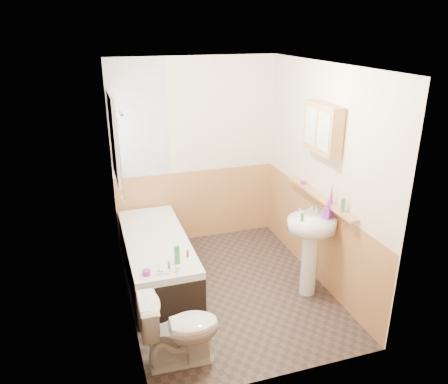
{
  "coord_description": "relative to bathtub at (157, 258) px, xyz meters",
  "views": [
    {
      "loc": [
        -1.35,
        -4.08,
        2.87
      ],
      "look_at": [
        0.0,
        0.15,
        1.15
      ],
      "focal_mm": 35.0,
      "sensor_mm": 36.0,
      "label": 1
    }
  ],
  "objects": [
    {
      "name": "orange_bottle",
      "position": [
        0.25,
        -0.54,
        0.3
      ],
      "size": [
        0.03,
        0.03,
        0.08
      ],
      "primitive_type": "cylinder",
      "rotation": [
        0.0,
        0.0,
        -0.43
      ],
      "color": "maroon",
      "rests_on": "bathtub"
    },
    {
      "name": "wainscot_back",
      "position": [
        0.73,
        0.93,
        0.21
      ],
      "size": [
        2.2,
        0.01,
        1.0
      ],
      "primitive_type": "cube",
      "color": "tan",
      "rests_on": "wall_back"
    },
    {
      "name": "soap_bottle",
      "position": [
        1.72,
        -0.84,
        0.69
      ],
      "size": [
        0.16,
        0.21,
        0.09
      ],
      "primitive_type": "imported",
      "rotation": [
        0.0,
        0.0,
        0.43
      ],
      "color": "purple",
      "rests_on": "sink"
    },
    {
      "name": "sink",
      "position": [
        1.57,
        -0.79,
        0.38
      ],
      "size": [
        0.54,
        0.44,
        1.05
      ],
      "rotation": [
        0.0,
        0.0,
        -0.23
      ],
      "color": "white",
      "rests_on": "floor"
    },
    {
      "name": "shower_riser",
      "position": [
        -0.31,
        0.09,
        1.42
      ],
      "size": [
        0.1,
        0.08,
        1.18
      ],
      "color": "silver",
      "rests_on": "wall_left"
    },
    {
      "name": "green_bottle",
      "position": [
        1.77,
        -0.79,
        0.91
      ],
      "size": [
        0.05,
        0.05,
        0.24
      ],
      "primitive_type": "cone",
      "rotation": [
        0.0,
        0.0,
        0.07
      ],
      "color": "purple",
      "rests_on": "pine_shelf"
    },
    {
      "name": "clear_bottle",
      "position": [
        1.42,
        -0.83,
        0.69
      ],
      "size": [
        0.04,
        0.04,
        0.09
      ],
      "primitive_type": "cylinder",
      "rotation": [
        0.0,
        0.0,
        -0.29
      ],
      "color": "#388447",
      "rests_on": "sink"
    },
    {
      "name": "wall_left",
      "position": [
        -0.38,
        -0.46,
        0.96
      ],
      "size": [
        0.02,
        2.8,
        2.5
      ],
      "primitive_type": "cube",
      "color": "#F4E8CA",
      "rests_on": "ground"
    },
    {
      "name": "toilet",
      "position": [
        -0.03,
        -1.41,
        0.06
      ],
      "size": [
        0.72,
        0.42,
        0.69
      ],
      "primitive_type": "imported",
      "rotation": [
        0.0,
        0.0,
        1.53
      ],
      "color": "white",
      "rests_on": "floor"
    },
    {
      "name": "wainscot_right",
      "position": [
        1.82,
        -0.46,
        0.21
      ],
      "size": [
        0.01,
        2.8,
        1.0
      ],
      "primitive_type": "cube",
      "color": "tan",
      "rests_on": "wall_right"
    },
    {
      "name": "cream_jar",
      "position": [
        -0.22,
        -0.77,
        0.29
      ],
      "size": [
        0.1,
        0.1,
        0.05
      ],
      "primitive_type": "cylinder",
      "rotation": [
        0.0,
        0.0,
        -0.21
      ],
      "color": "purple",
      "rests_on": "bathtub"
    },
    {
      "name": "medicine_cabinet",
      "position": [
        1.74,
        -0.55,
        1.55
      ],
      "size": [
        0.15,
        0.58,
        0.52
      ],
      "color": "tan",
      "rests_on": "wall_right"
    },
    {
      "name": "foam_can",
      "position": [
        1.77,
        -1.02,
        0.86
      ],
      "size": [
        0.05,
        0.05,
        0.15
      ],
      "primitive_type": "cylinder",
      "rotation": [
        0.0,
        0.0,
        -0.23
      ],
      "color": "#388447",
      "rests_on": "pine_shelf"
    },
    {
      "name": "blue_gel",
      "position": [
        0.12,
        -0.64,
        0.37
      ],
      "size": [
        0.06,
        0.04,
        0.2
      ],
      "primitive_type": "cube",
      "rotation": [
        0.0,
        0.0,
        -0.02
      ],
      "color": "#388447",
      "rests_on": "bathtub"
    },
    {
      "name": "wall_back",
      "position": [
        0.73,
        0.95,
        0.96
      ],
      "size": [
        2.2,
        0.02,
        2.5
      ],
      "primitive_type": "cube",
      "color": "#F4E8CA",
      "rests_on": "ground"
    },
    {
      "name": "ceiling",
      "position": [
        0.73,
        -0.46,
        2.21
      ],
      "size": [
        2.8,
        2.8,
        0.0
      ],
      "primitive_type": "plane",
      "rotation": [
        3.14,
        0.0,
        0.0
      ],
      "color": "white",
      "rests_on": "ground"
    },
    {
      "name": "window",
      "position": [
        -0.33,
        0.49,
        1.36
      ],
      "size": [
        0.03,
        0.79,
        0.99
      ],
      "color": "white",
      "rests_on": "wall_left"
    },
    {
      "name": "wainscot_front",
      "position": [
        0.73,
        -1.84,
        0.21
      ],
      "size": [
        2.2,
        0.01,
        1.0
      ],
      "primitive_type": "cube",
      "color": "tan",
      "rests_on": "wall_front"
    },
    {
      "name": "pine_shelf",
      "position": [
        1.77,
        -0.56,
        0.77
      ],
      "size": [
        0.1,
        1.38,
        0.03
      ],
      "primitive_type": "cube",
      "color": "tan",
      "rests_on": "wall_right"
    },
    {
      "name": "wall_front",
      "position": [
        0.73,
        -1.87,
        0.96
      ],
      "size": [
        2.2,
        0.02,
        2.5
      ],
      "primitive_type": "cube",
      "color": "#F4E8CA",
      "rests_on": "ground"
    },
    {
      "name": "wall_right",
      "position": [
        1.84,
        -0.46,
        0.96
      ],
      "size": [
        0.02,
        2.8,
        2.5
      ],
      "primitive_type": "cube",
      "color": "#F4E8CA",
      "rests_on": "ground"
    },
    {
      "name": "tile_cladding_left",
      "position": [
        -0.36,
        -0.46,
        0.96
      ],
      "size": [
        0.01,
        2.8,
        2.5
      ],
      "primitive_type": "cube",
      "color": "white",
      "rests_on": "wall_left"
    },
    {
      "name": "floor",
      "position": [
        0.73,
        -0.46,
        -0.29
      ],
      "size": [
        2.8,
        2.8,
        0.0
      ],
      "primitive_type": "plane",
      "color": "#302521",
      "rests_on": "ground"
    },
    {
      "name": "tile_return_back",
      "position": [
        0.01,
        0.93,
        1.46
      ],
      "size": [
        0.75,
        0.01,
        1.5
      ],
      "primitive_type": "cube",
      "color": "white",
      "rests_on": "wall_back"
    },
    {
      "name": "black_jar",
      "position": [
        1.77,
        -0.16,
        0.81
      ],
      "size": [
        0.08,
        0.08,
        0.04
      ],
      "primitive_type": "cylinder",
      "rotation": [
        0.0,
        0.0,
        -0.36
      ],
      "color": "purple",
      "rests_on": "pine_shelf"
    },
    {
      "name": "bathtub",
      "position": [
        0.0,
        0.0,
        0.0
      ],
      "size": [
        0.7,
        1.8,
        0.7
      ],
      "color": "black",
      "rests_on": "floor"
    }
  ]
}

